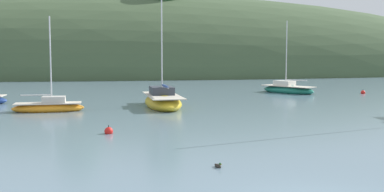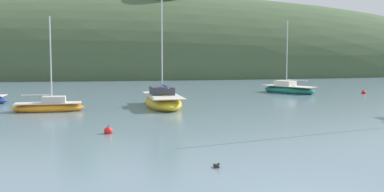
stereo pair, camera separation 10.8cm
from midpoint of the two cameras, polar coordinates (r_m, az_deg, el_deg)
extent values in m
ellipsoid|color=#425638|center=(87.90, -6.22, 2.54)|extent=(150.00, 36.00, 29.27)
ellipsoid|color=gold|center=(35.85, -3.63, -0.80)|extent=(2.86, 7.67, 1.21)
cube|color=beige|center=(35.79, -3.64, 0.07)|extent=(2.63, 7.06, 0.06)
cube|color=#333842|center=(36.37, -3.77, 0.65)|extent=(1.76, 2.49, 0.62)
cylinder|color=silver|center=(36.05, -3.77, 7.55)|extent=(0.09, 0.09, 9.35)
cylinder|color=silver|center=(34.54, -3.36, 1.12)|extent=(0.19, 3.18, 0.07)
ellipsoid|color=#2D4784|center=(34.53, -3.36, 1.21)|extent=(0.31, 3.06, 0.20)
ellipsoid|color=orange|center=(34.63, -17.07, -1.43)|extent=(4.98, 1.86, 0.79)
cube|color=beige|center=(34.59, -17.08, -0.84)|extent=(4.59, 1.71, 0.06)
cube|color=beige|center=(34.53, -16.44, -0.44)|extent=(1.62, 1.15, 0.48)
cylinder|color=silver|center=(34.39, -16.81, 4.19)|extent=(0.09, 0.09, 6.05)
cylinder|color=silver|center=(34.62, -18.41, 0.12)|extent=(2.07, 0.15, 0.07)
ellipsoid|color=#196B56|center=(49.22, 11.48, 0.67)|extent=(4.98, 6.20, 0.97)
cube|color=beige|center=(49.19, 11.49, 1.18)|extent=(4.58, 5.70, 0.06)
cube|color=silver|center=(49.46, 11.05, 1.52)|extent=(2.16, 2.35, 0.54)
cylinder|color=silver|center=(49.25, 11.28, 5.05)|extent=(0.09, 0.09, 6.64)
cylinder|color=silver|center=(48.58, 12.42, 1.89)|extent=(1.42, 2.18, 0.07)
sphere|color=red|center=(24.42, -10.16, -4.22)|extent=(0.44, 0.44, 0.44)
cylinder|color=black|center=(24.37, -10.17, -3.59)|extent=(0.04, 0.04, 0.10)
sphere|color=red|center=(50.39, 19.90, 0.40)|extent=(0.44, 0.44, 0.44)
cylinder|color=black|center=(50.37, 19.91, 0.71)|extent=(0.04, 0.04, 0.10)
ellipsoid|color=#2D2823|center=(17.14, 2.97, -8.45)|extent=(0.28, 0.38, 0.16)
sphere|color=#1E4723|center=(16.99, 3.23, -8.19)|extent=(0.09, 0.09, 0.09)
cone|color=gold|center=(16.94, 3.35, -8.25)|extent=(0.05, 0.05, 0.04)
cone|color=#2D2823|center=(17.26, 2.71, -8.25)|extent=(0.09, 0.09, 0.08)
camera|label=1|loc=(0.05, -90.10, -0.01)|focal=44.15mm
camera|label=2|loc=(0.05, 89.90, 0.01)|focal=44.15mm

